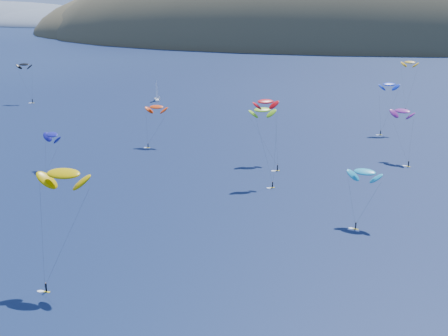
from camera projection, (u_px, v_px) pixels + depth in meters
island at (360, 50)px, 612.69m from camera, size 730.00×300.00×210.00m
headland at (1, 23)px, 867.53m from camera, size 460.00×250.00×60.00m
sailboat at (157, 99)px, 298.28m from camera, size 8.04×7.39×9.60m
kitesurfer_1 at (156, 107)px, 215.33m from camera, size 7.69×7.19×15.49m
kitesurfer_2 at (63, 174)px, 114.86m from camera, size 10.14×8.73×24.17m
kitesurfer_3 at (263, 110)px, 194.73m from camera, size 11.36×13.91×18.91m
kitesurfer_4 at (389, 84)px, 231.92m from camera, size 8.23×8.46×20.31m
kitesurfer_5 at (365, 172)px, 145.67m from camera, size 8.70×8.31×14.74m
kitesurfer_6 at (402, 111)px, 197.85m from camera, size 8.87×13.81×17.85m
kitesurfer_9 at (266, 102)px, 173.88m from camera, size 8.05×10.50×25.03m
kitesurfer_10 at (52, 135)px, 187.38m from camera, size 8.74×13.13×13.17m
kitesurfer_11 at (410, 62)px, 277.63m from camera, size 8.06×14.38×22.29m
kitesurfer_12 at (24, 65)px, 289.62m from camera, size 8.26×4.57×19.72m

